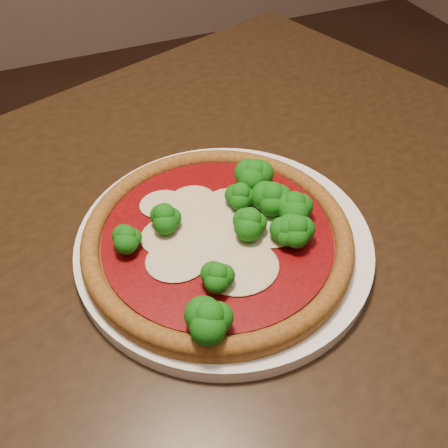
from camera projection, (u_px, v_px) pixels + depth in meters
name	position (u px, v px, depth m)	size (l,w,h in m)	color
floor	(229.00, 425.00, 1.19)	(4.00, 4.00, 0.00)	black
dining_table	(174.00, 300.00, 0.66)	(1.35, 1.13, 0.75)	black
plate	(224.00, 243.00, 0.58)	(0.34, 0.34, 0.02)	white
pizza	(222.00, 234.00, 0.56)	(0.30, 0.30, 0.06)	brown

